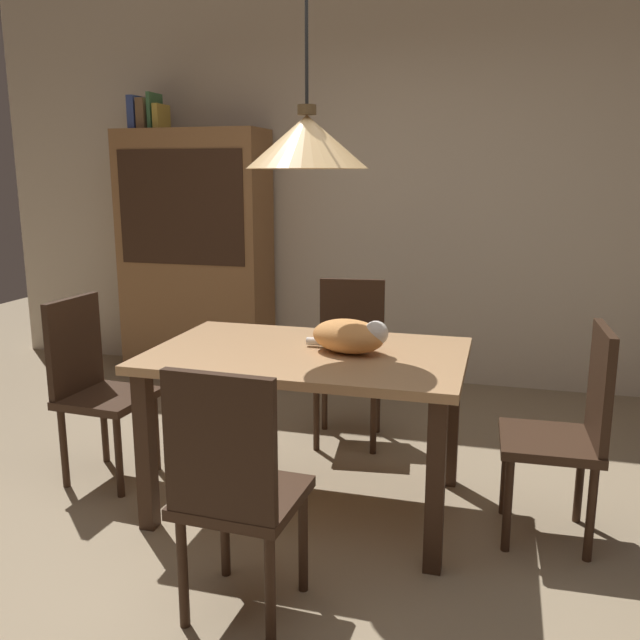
{
  "coord_description": "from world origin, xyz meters",
  "views": [
    {
      "loc": [
        0.83,
        -2.29,
        1.52
      ],
      "look_at": [
        0.0,
        0.69,
        0.85
      ],
      "focal_mm": 37.47,
      "sensor_mm": 36.0,
      "label": 1
    }
  ],
  "objects_px": {
    "chair_left_side": "(94,381)",
    "pendant_lamp": "(308,141)",
    "cat_sleeping": "(351,336)",
    "chair_far_back": "(350,353)",
    "dining_table": "(309,372)",
    "chair_right_side": "(570,425)",
    "hutch_bookcase": "(196,260)",
    "book_brown_thick": "(148,115)",
    "book_green_slim": "(155,112)",
    "book_yellow_short": "(161,117)",
    "chair_near_front": "(234,485)",
    "book_blue_wide": "(138,113)"
  },
  "relations": [
    {
      "from": "chair_left_side",
      "to": "pendant_lamp",
      "type": "distance_m",
      "value": 1.61
    },
    {
      "from": "cat_sleeping",
      "to": "chair_far_back",
      "type": "bearing_deg",
      "value": 102.96
    },
    {
      "from": "dining_table",
      "to": "chair_right_side",
      "type": "xyz_separation_m",
      "value": [
        1.13,
        0.0,
        -0.14
      ]
    },
    {
      "from": "cat_sleeping",
      "to": "hutch_bookcase",
      "type": "distance_m",
      "value": 2.42
    },
    {
      "from": "chair_right_side",
      "to": "book_brown_thick",
      "type": "distance_m",
      "value": 3.72
    },
    {
      "from": "book_green_slim",
      "to": "book_yellow_short",
      "type": "height_order",
      "value": "book_green_slim"
    },
    {
      "from": "chair_far_back",
      "to": "chair_left_side",
      "type": "height_order",
      "value": "same"
    },
    {
      "from": "dining_table",
      "to": "book_green_slim",
      "type": "height_order",
      "value": "book_green_slim"
    },
    {
      "from": "chair_near_front",
      "to": "cat_sleeping",
      "type": "relative_size",
      "value": 2.32
    },
    {
      "from": "pendant_lamp",
      "to": "book_brown_thick",
      "type": "distance_m",
      "value": 2.56
    },
    {
      "from": "chair_near_front",
      "to": "book_blue_wide",
      "type": "height_order",
      "value": "book_blue_wide"
    },
    {
      "from": "chair_far_back",
      "to": "cat_sleeping",
      "type": "height_order",
      "value": "chair_far_back"
    },
    {
      "from": "book_green_slim",
      "to": "pendant_lamp",
      "type": "bearing_deg",
      "value": -46.82
    },
    {
      "from": "chair_near_front",
      "to": "book_yellow_short",
      "type": "xyz_separation_m",
      "value": [
        -1.66,
        2.7,
        1.43
      ]
    },
    {
      "from": "cat_sleeping",
      "to": "chair_right_side",
      "type": "bearing_deg",
      "value": -0.93
    },
    {
      "from": "dining_table",
      "to": "chair_near_front",
      "type": "distance_m",
      "value": 0.89
    },
    {
      "from": "dining_table",
      "to": "chair_far_back",
      "type": "height_order",
      "value": "chair_far_back"
    },
    {
      "from": "chair_right_side",
      "to": "pendant_lamp",
      "type": "distance_m",
      "value": 1.61
    },
    {
      "from": "chair_right_side",
      "to": "book_green_slim",
      "type": "relative_size",
      "value": 3.58
    },
    {
      "from": "pendant_lamp",
      "to": "book_brown_thick",
      "type": "height_order",
      "value": "pendant_lamp"
    },
    {
      "from": "cat_sleeping",
      "to": "book_green_slim",
      "type": "xyz_separation_m",
      "value": [
        -1.9,
        1.81,
        1.15
      ]
    },
    {
      "from": "chair_right_side",
      "to": "book_yellow_short",
      "type": "bearing_deg",
      "value": 146.85
    },
    {
      "from": "cat_sleeping",
      "to": "chair_near_front",
      "type": "bearing_deg",
      "value": -102.11
    },
    {
      "from": "dining_table",
      "to": "book_green_slim",
      "type": "distance_m",
      "value": 2.83
    },
    {
      "from": "book_blue_wide",
      "to": "hutch_bookcase",
      "type": "bearing_deg",
      "value": -0.2
    },
    {
      "from": "hutch_bookcase",
      "to": "dining_table",
      "type": "bearing_deg",
      "value": -51.97
    },
    {
      "from": "book_blue_wide",
      "to": "book_yellow_short",
      "type": "relative_size",
      "value": 1.2
    },
    {
      "from": "book_yellow_short",
      "to": "chair_right_side",
      "type": "bearing_deg",
      "value": -33.15
    },
    {
      "from": "book_green_slim",
      "to": "hutch_bookcase",
      "type": "bearing_deg",
      "value": -0.3
    },
    {
      "from": "dining_table",
      "to": "chair_far_back",
      "type": "bearing_deg",
      "value": 90.6
    },
    {
      "from": "chair_far_back",
      "to": "book_blue_wide",
      "type": "distance_m",
      "value": 2.53
    },
    {
      "from": "book_green_slim",
      "to": "book_yellow_short",
      "type": "bearing_deg",
      "value": 0.0
    },
    {
      "from": "pendant_lamp",
      "to": "hutch_bookcase",
      "type": "xyz_separation_m",
      "value": [
        -1.43,
        1.82,
        -0.77
      ]
    },
    {
      "from": "chair_near_front",
      "to": "pendant_lamp",
      "type": "relative_size",
      "value": 0.72
    },
    {
      "from": "dining_table",
      "to": "chair_near_front",
      "type": "relative_size",
      "value": 1.51
    },
    {
      "from": "dining_table",
      "to": "book_yellow_short",
      "type": "height_order",
      "value": "book_yellow_short"
    },
    {
      "from": "book_blue_wide",
      "to": "chair_far_back",
      "type": "bearing_deg",
      "value": -27.25
    },
    {
      "from": "pendant_lamp",
      "to": "chair_far_back",
      "type": "bearing_deg",
      "value": 90.6
    },
    {
      "from": "chair_near_front",
      "to": "book_brown_thick",
      "type": "bearing_deg",
      "value": 123.21
    },
    {
      "from": "hutch_bookcase",
      "to": "book_blue_wide",
      "type": "relative_size",
      "value": 7.71
    },
    {
      "from": "hutch_bookcase",
      "to": "book_yellow_short",
      "type": "relative_size",
      "value": 9.25
    },
    {
      "from": "dining_table",
      "to": "chair_left_side",
      "type": "xyz_separation_m",
      "value": [
        -1.13,
        0.0,
        -0.14
      ]
    },
    {
      "from": "chair_far_back",
      "to": "book_brown_thick",
      "type": "height_order",
      "value": "book_brown_thick"
    },
    {
      "from": "pendant_lamp",
      "to": "book_blue_wide",
      "type": "distance_m",
      "value": 2.62
    },
    {
      "from": "chair_right_side",
      "to": "chair_left_side",
      "type": "height_order",
      "value": "same"
    },
    {
      "from": "chair_near_front",
      "to": "chair_far_back",
      "type": "bearing_deg",
      "value": 90.18
    },
    {
      "from": "cat_sleeping",
      "to": "book_yellow_short",
      "type": "bearing_deg",
      "value": 135.68
    },
    {
      "from": "dining_table",
      "to": "chair_near_front",
      "type": "height_order",
      "value": "chair_near_front"
    },
    {
      "from": "chair_right_side",
      "to": "cat_sleeping",
      "type": "xyz_separation_m",
      "value": [
        -0.94,
        0.02,
        0.32
      ]
    },
    {
      "from": "cat_sleeping",
      "to": "book_yellow_short",
      "type": "relative_size",
      "value": 2.01
    }
  ]
}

